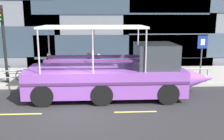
% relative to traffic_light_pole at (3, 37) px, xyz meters
% --- Properties ---
extents(ground_plane, '(120.00, 120.00, 0.00)m').
position_rel_traffic_light_pole_xyz_m(ground_plane, '(4.39, -3.72, -2.81)').
color(ground_plane, '#2B2B2D').
extents(sidewalk, '(32.00, 4.80, 0.18)m').
position_rel_traffic_light_pole_xyz_m(sidewalk, '(4.39, 1.88, -2.72)').
color(sidewalk, '#A8A59E').
rests_on(sidewalk, ground_plane).
extents(curb_edge, '(32.00, 0.18, 0.18)m').
position_rel_traffic_light_pole_xyz_m(curb_edge, '(4.39, -0.61, -2.72)').
color(curb_edge, '#B2ADA3').
rests_on(curb_edge, ground_plane).
extents(lane_centreline, '(25.80, 0.12, 0.01)m').
position_rel_traffic_light_pole_xyz_m(lane_centreline, '(4.39, -4.34, -2.80)').
color(lane_centreline, '#DBD64C').
rests_on(lane_centreline, ground_plane).
extents(curb_guardrail, '(12.50, 0.09, 0.79)m').
position_rel_traffic_light_pole_xyz_m(curb_guardrail, '(5.39, -0.27, -2.09)').
color(curb_guardrail, '#9EA0A8').
rests_on(curb_guardrail, sidewalk).
extents(traffic_light_pole, '(0.24, 0.46, 4.35)m').
position_rel_traffic_light_pole_xyz_m(traffic_light_pole, '(0.00, 0.00, 0.00)').
color(traffic_light_pole, black).
rests_on(traffic_light_pole, sidewalk).
extents(parking_sign, '(0.60, 0.12, 2.64)m').
position_rel_traffic_light_pole_xyz_m(parking_sign, '(11.37, 0.27, -0.83)').
color(parking_sign, '#4C4F54').
rests_on(parking_sign, sidewalk).
extents(leaned_bicycle, '(1.74, 0.46, 0.96)m').
position_rel_traffic_light_pole_xyz_m(leaned_bicycle, '(0.24, 0.20, -2.25)').
color(leaned_bicycle, black).
rests_on(leaned_bicycle, sidewalk).
extents(duck_tour_boat, '(9.38, 2.69, 3.50)m').
position_rel_traffic_light_pole_xyz_m(duck_tour_boat, '(6.12, -2.28, -1.68)').
color(duck_tour_boat, purple).
rests_on(duck_tour_boat, ground_plane).
extents(pedestrian_near_bow, '(0.30, 0.36, 1.51)m').
position_rel_traffic_light_pole_xyz_m(pedestrian_near_bow, '(9.27, 1.12, -1.71)').
color(pedestrian_near_bow, black).
rests_on(pedestrian_near_bow, sidewalk).
extents(pedestrian_mid_left, '(0.38, 0.29, 1.50)m').
position_rel_traffic_light_pole_xyz_m(pedestrian_mid_left, '(5.25, 1.00, -1.72)').
color(pedestrian_mid_left, '#47423D').
rests_on(pedestrian_mid_left, sidewalk).
extents(pedestrian_mid_right, '(0.23, 0.50, 1.72)m').
position_rel_traffic_light_pole_xyz_m(pedestrian_mid_right, '(4.67, 0.36, -1.59)').
color(pedestrian_mid_right, '#47423D').
rests_on(pedestrian_mid_right, sidewalk).
extents(pedestrian_near_stern, '(0.33, 0.39, 1.65)m').
position_rel_traffic_light_pole_xyz_m(pedestrian_near_stern, '(2.36, 0.40, -1.63)').
color(pedestrian_near_stern, '#47423D').
rests_on(pedestrian_near_stern, sidewalk).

